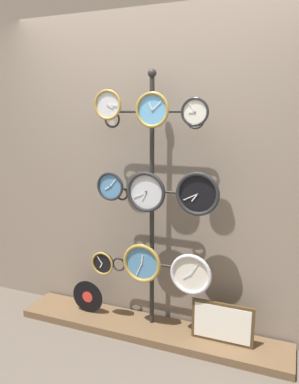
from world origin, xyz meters
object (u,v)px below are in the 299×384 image
object	(u,v)px
clock_middle_center	(146,192)
vinyl_record	(88,297)
clock_middle_right	(198,194)
clock_top_center	(152,110)
clock_top_right	(195,112)
clock_bottom_center	(142,263)
clock_bottom_right	(191,274)
clock_top_left	(108,105)
clock_bottom_left	(103,263)
display_stand	(152,251)
clock_middle_left	(110,186)
picture_frame	(222,323)

from	to	relation	value
clock_middle_center	vinyl_record	xyz separation A→B (m)	(-0.55, 0.03, -0.96)
clock_middle_center	clock_middle_right	world-z (taller)	clock_middle_right
clock_top_center	clock_top_right	distance (m)	0.30
clock_top_right	clock_middle_center	distance (m)	0.68
clock_bottom_center	clock_bottom_right	distance (m)	0.38
clock_top_left	vinyl_record	size ratio (longest dim) A/B	0.78
clock_bottom_left	vinyl_record	distance (m)	0.40
clock_top_center	clock_top_left	bearing A→B (deg)	175.40
display_stand	clock_bottom_right	size ratio (longest dim) A/B	6.51
clock_middle_center	clock_bottom_center	distance (m)	0.56
clock_bottom_center	vinyl_record	distance (m)	0.66
display_stand	clock_middle_left	size ratio (longest dim) A/B	9.10
display_stand	clock_top_left	bearing A→B (deg)	-165.24
clock_top_left	clock_top_center	world-z (taller)	clock_top_left
clock_top_right	clock_middle_center	bearing A→B (deg)	176.89
display_stand	clock_top_left	world-z (taller)	display_stand
clock_middle_left	clock_middle_right	world-z (taller)	clock_middle_right
vinyl_record	picture_frame	size ratio (longest dim) A/B	0.62
clock_middle_center	clock_middle_left	bearing A→B (deg)	178.52
clock_middle_left	clock_bottom_center	world-z (taller)	clock_middle_left
clock_top_right	clock_bottom_left	bearing A→B (deg)	179.93
clock_bottom_left	vinyl_record	world-z (taller)	clock_bottom_left
display_stand	vinyl_record	xyz separation A→B (m)	(-0.56, -0.05, -0.47)
display_stand	clock_middle_right	world-z (taller)	display_stand
clock_top_left	clock_top_right	size ratio (longest dim) A/B	1.15
clock_middle_right	clock_top_center	bearing A→B (deg)	-176.52
clock_bottom_center	clock_middle_center	bearing A→B (deg)	30.06
clock_top_left	clock_bottom_right	size ratio (longest dim) A/B	0.71
clock_top_right	clock_middle_left	world-z (taller)	clock_top_right
clock_bottom_left	clock_middle_right	bearing A→B (deg)	1.14
clock_bottom_left	picture_frame	world-z (taller)	clock_bottom_left
clock_top_left	clock_top_center	xyz separation A→B (m)	(0.36, -0.03, -0.04)
clock_top_left	clock_middle_center	xyz separation A→B (m)	(0.30, -0.01, -0.63)
clock_top_left	clock_top_center	distance (m)	0.36
clock_top_center	clock_middle_right	distance (m)	0.66
vinyl_record	clock_top_center	bearing A→B (deg)	-5.41
clock_top_center	clock_top_right	xyz separation A→B (m)	(0.30, 0.00, -0.01)
clock_top_left	clock_bottom_center	distance (m)	1.21
picture_frame	clock_middle_center	bearing A→B (deg)	-177.79
clock_top_right	clock_bottom_center	distance (m)	1.20
clock_top_left	vinyl_record	bearing A→B (deg)	173.43
clock_middle_left	clock_top_center	bearing A→B (deg)	-5.05
clock_top_center	clock_bottom_right	distance (m)	1.21
clock_top_right	clock_middle_center	xyz separation A→B (m)	(-0.36, 0.02, -0.58)
display_stand	vinyl_record	world-z (taller)	display_stand
clock_bottom_center	vinyl_record	xyz separation A→B (m)	(-0.52, 0.05, -0.40)
clock_top_right	clock_bottom_right	xyz separation A→B (m)	(-0.01, 0.02, -1.16)
clock_middle_right	clock_bottom_right	distance (m)	0.61
clock_top_left	clock_bottom_left	bearing A→B (deg)	-160.33
clock_middle_left	picture_frame	world-z (taller)	clock_middle_left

